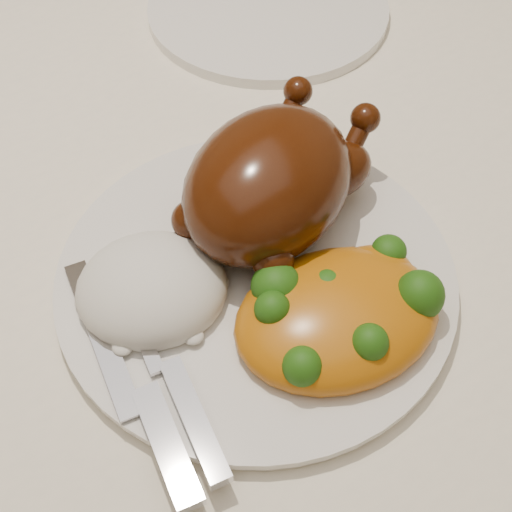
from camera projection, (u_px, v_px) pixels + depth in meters
dinner_plate at (256, 278)px, 0.51m from camera, size 0.33×0.33×0.01m
side_plate at (268, 9)px, 0.73m from camera, size 0.30×0.30×0.01m
roast_chicken at (271, 180)px, 0.50m from camera, size 0.19×0.16×0.09m
rice_mound at (152, 289)px, 0.49m from camera, size 0.13×0.13×0.05m
mac_and_cheese at (341, 310)px, 0.47m from camera, size 0.16×0.13×0.05m
cutlery at (158, 397)px, 0.44m from camera, size 0.05×0.20×0.01m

